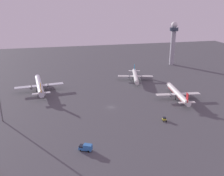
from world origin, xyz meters
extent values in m
plane|color=#4C4C51|center=(0.00, 0.00, 0.00)|extent=(416.00, 416.00, 0.00)
cylinder|color=#A8A8B2|center=(79.75, 87.64, 16.25)|extent=(4.40, 4.40, 32.50)
cylinder|color=#2D3847|center=(79.75, 87.64, 34.00)|extent=(8.00, 8.00, 3.00)
sphere|color=silver|center=(79.75, 87.64, 38.02)|extent=(5.60, 5.60, 5.60)
cylinder|color=silver|center=(44.94, 4.27, 3.66)|extent=(7.02, 32.28, 3.39)
cone|color=silver|center=(46.89, 21.28, 3.66)|extent=(3.44, 2.49, 3.22)
cone|color=silver|center=(42.98, -12.92, 3.66)|extent=(3.31, 2.83, 3.05)
cube|color=silver|center=(44.84, 3.38, 3.48)|extent=(28.76, 6.79, 0.31)
cube|color=silver|center=(43.17, -11.24, 3.83)|extent=(9.99, 3.24, 0.31)
cube|color=red|center=(43.20, -10.97, 6.55)|extent=(0.59, 2.87, 5.80)
cylinder|color=slate|center=(39.97, 3.94, 2.85)|extent=(2.31, 3.41, 1.96)
cylinder|color=slate|center=(49.72, 2.82, 2.85)|extent=(2.31, 3.41, 1.96)
cube|color=red|center=(44.94, 4.27, 2.72)|extent=(6.39, 29.69, 0.32)
cylinder|color=#333338|center=(46.11, 14.47, 2.07)|extent=(0.25, 0.25, 3.17)
cylinder|color=black|center=(46.11, 14.47, 0.49)|extent=(0.47, 1.02, 0.98)
cylinder|color=#333338|center=(42.74, 2.27, 2.07)|extent=(0.25, 0.25, 3.17)
cylinder|color=black|center=(42.74, 2.27, 0.49)|extent=(0.47, 1.02, 0.98)
cylinder|color=#333338|center=(46.64, 1.83, 2.07)|extent=(0.25, 0.25, 3.17)
cylinder|color=black|center=(46.64, 1.83, 0.49)|extent=(0.47, 1.02, 0.98)
cylinder|color=silver|center=(-42.77, 39.26, 4.21)|extent=(8.07, 37.14, 3.90)
cone|color=silver|center=(-45.01, 58.83, 4.21)|extent=(3.96, 2.87, 3.70)
cone|color=silver|center=(-40.52, 19.49, 4.21)|extent=(3.81, 3.25, 3.51)
cube|color=silver|center=(-42.66, 38.24, 4.00)|extent=(33.09, 7.80, 0.36)
cube|color=silver|center=(-40.74, 21.42, 4.41)|extent=(11.49, 3.73, 0.36)
cube|color=orange|center=(-40.77, 21.73, 7.54)|extent=(0.68, 3.30, 6.67)
cylinder|color=slate|center=(-48.26, 37.60, 3.28)|extent=(2.66, 3.93, 2.26)
cylinder|color=slate|center=(-37.05, 38.88, 3.28)|extent=(2.66, 3.93, 2.26)
cube|color=orange|center=(-42.77, 39.26, 3.13)|extent=(7.34, 34.16, 0.37)
cylinder|color=#333338|center=(-44.12, 51.01, 2.39)|extent=(0.29, 0.29, 3.64)
cylinder|color=black|center=(-44.12, 51.01, 0.56)|extent=(0.54, 1.17, 1.13)
cylinder|color=#333338|center=(-44.73, 36.46, 2.39)|extent=(0.29, 0.29, 3.64)
cylinder|color=black|center=(-44.73, 36.46, 0.56)|extent=(0.54, 1.17, 1.13)
cylinder|color=#333338|center=(-40.24, 36.97, 2.39)|extent=(0.29, 0.29, 3.64)
cylinder|color=black|center=(-40.24, 36.97, 0.56)|extent=(0.54, 1.17, 1.13)
cylinder|color=silver|center=(29.94, 46.50, 3.53)|extent=(10.58, 30.88, 3.27)
cone|color=silver|center=(25.99, 30.45, 3.53)|extent=(3.51, 2.75, 3.11)
cone|color=silver|center=(33.93, 62.72, 3.53)|extent=(3.44, 3.04, 2.94)
cube|color=silver|center=(30.15, 47.34, 3.36)|extent=(27.58, 9.93, 0.30)
cube|color=silver|center=(33.54, 61.13, 3.70)|extent=(9.69, 4.27, 0.30)
cube|color=#1984B2|center=(33.48, 60.88, 6.33)|extent=(0.91, 2.74, 5.60)
cylinder|color=slate|center=(34.75, 46.21, 2.76)|extent=(2.58, 3.46, 1.89)
cylinder|color=slate|center=(25.55, 48.47, 2.76)|extent=(2.58, 3.46, 1.89)
cube|color=#1984B2|center=(29.94, 46.50, 2.63)|extent=(9.67, 28.40, 0.31)
cylinder|color=#333338|center=(27.57, 36.87, 2.00)|extent=(0.24, 0.24, 3.06)
cylinder|color=black|center=(27.57, 36.87, 0.47)|extent=(0.56, 1.00, 0.95)
cylinder|color=#333338|center=(32.30, 48.14, 2.00)|extent=(0.24, 0.24, 3.06)
cylinder|color=black|center=(32.30, 48.14, 0.47)|extent=(0.56, 1.00, 0.95)
cylinder|color=#333338|center=(28.62, 49.04, 2.00)|extent=(0.24, 0.24, 3.06)
cylinder|color=black|center=(28.62, 49.04, 0.47)|extent=(0.56, 1.00, 0.95)
cube|color=#3372BF|center=(-21.61, -41.24, 1.05)|extent=(3.53, 3.38, 1.20)
cube|color=#1E232D|center=(-21.61, -41.24, 2.00)|extent=(3.15, 3.06, 0.70)
cube|color=#3372BF|center=(-19.39, -42.34, 1.75)|extent=(4.25, 3.67, 2.60)
cylinder|color=black|center=(-22.42, -42.00, 0.45)|extent=(0.94, 0.67, 0.90)
cylinder|color=black|center=(-21.48, -40.13, 0.45)|extent=(0.94, 0.67, 0.90)
cylinder|color=black|center=(-19.27, -43.58, 0.45)|extent=(0.94, 0.67, 0.90)
cylinder|color=black|center=(-18.33, -41.70, 0.45)|extent=(0.94, 0.67, 0.90)
cube|color=yellow|center=(23.95, -23.15, 0.90)|extent=(2.04, 1.87, 0.90)
cube|color=#1E232D|center=(23.95, -23.15, 1.70)|extent=(1.87, 1.66, 0.70)
cylinder|color=black|center=(23.25, -22.80, 0.45)|extent=(0.44, 0.94, 0.90)
cylinder|color=black|center=(24.73, -23.05, 0.45)|extent=(0.44, 0.94, 0.90)
cylinder|color=black|center=(22.91, -24.82, 0.45)|extent=(0.44, 0.94, 0.90)
cylinder|color=black|center=(24.39, -25.07, 0.45)|extent=(0.44, 0.94, 0.90)
camera|label=1|loc=(-29.48, -134.96, 61.64)|focal=40.54mm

